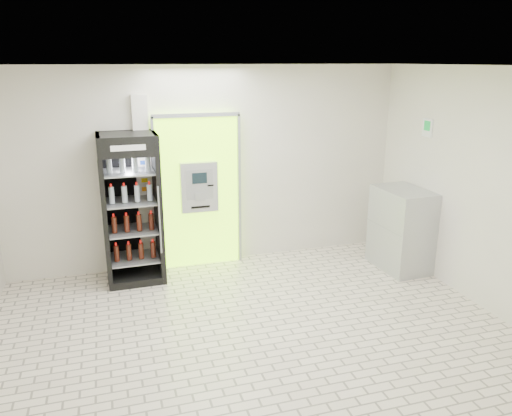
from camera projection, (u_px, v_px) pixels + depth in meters
name	position (u px, v px, depth m)	size (l,w,h in m)	color
ground	(258.00, 340.00, 5.67)	(6.00, 6.00, 0.00)	beige
room_shell	(258.00, 183.00, 5.14)	(6.00, 6.00, 6.00)	silver
atm_assembly	(198.00, 191.00, 7.49)	(1.30, 0.24, 2.33)	#9FFF16
pillar	(145.00, 185.00, 7.27)	(0.22, 0.11, 2.60)	silver
beverage_cooler	(132.00, 211.00, 7.01)	(0.80, 0.76, 2.11)	black
steel_cabinet	(401.00, 229.00, 7.49)	(0.66, 0.95, 1.23)	#A7A9AF
exit_sign	(428.00, 128.00, 7.18)	(0.02, 0.22, 0.26)	white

